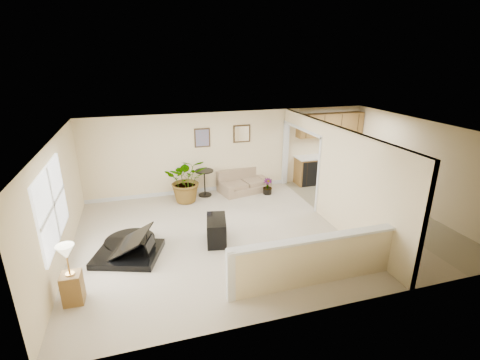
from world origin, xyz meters
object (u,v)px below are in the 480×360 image
object	(u,v)px
piano	(124,233)
loveseat	(244,181)
lamp_stand	(71,279)
accent_table	(205,179)
palm_plant	(187,180)
piano_bench	(216,230)
small_plant	(267,187)

from	to	relation	value
piano	loveseat	xyz separation A→B (m)	(3.57, 2.89, -0.19)
loveseat	lamp_stand	world-z (taller)	lamp_stand
accent_table	palm_plant	world-z (taller)	palm_plant
piano	lamp_stand	xyz separation A→B (m)	(-0.86, -1.38, -0.04)
loveseat	accent_table	world-z (taller)	loveseat
accent_table	loveseat	bearing A→B (deg)	2.26
piano_bench	small_plant	size ratio (longest dim) A/B	1.70
accent_table	small_plant	world-z (taller)	accent_table
piano_bench	small_plant	xyz separation A→B (m)	(2.19, 2.43, -0.07)
piano	palm_plant	distance (m)	3.08
loveseat	small_plant	distance (m)	0.81
piano	piano_bench	world-z (taller)	piano
piano_bench	accent_table	xyz separation A→B (m)	(0.29, 2.86, 0.24)
piano	piano_bench	size ratio (longest dim) A/B	2.13
accent_table	lamp_stand	world-z (taller)	lamp_stand
loveseat	small_plant	size ratio (longest dim) A/B	3.41
lamp_stand	piano	bearing A→B (deg)	58.04
piano	palm_plant	size ratio (longest dim) A/B	1.34
loveseat	accent_table	size ratio (longest dim) A/B	2.11
loveseat	piano_bench	bearing A→B (deg)	-130.34
loveseat	accent_table	bearing A→B (deg)	170.06
piano	small_plant	bearing A→B (deg)	48.98
palm_plant	lamp_stand	distance (m)	4.71
loveseat	lamp_stand	size ratio (longest dim) A/B	1.52
piano	loveseat	size ratio (longest dim) A/B	1.06
piano_bench	accent_table	distance (m)	2.88
piano_bench	accent_table	bearing A→B (deg)	84.27
loveseat	palm_plant	bearing A→B (deg)	178.41
lamp_stand	palm_plant	bearing A→B (deg)	56.64
piano_bench	lamp_stand	world-z (taller)	lamp_stand
loveseat	lamp_stand	xyz separation A→B (m)	(-4.43, -4.28, 0.14)
loveseat	palm_plant	xyz separation A→B (m)	(-1.84, -0.35, 0.33)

